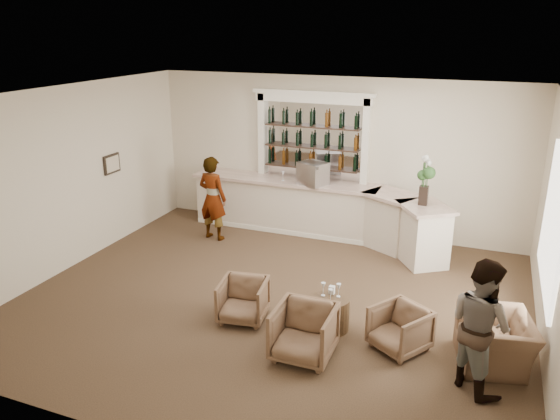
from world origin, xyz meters
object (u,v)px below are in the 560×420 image
object	(u,v)px
cocktail_table	(330,313)
guest	(480,325)
armchair_right	(400,329)
armchair_left	(243,300)
armchair_center	(304,332)
sommelier	(213,198)
flower_vase	(425,177)
espresso_machine	(313,173)
armchair_far	(495,341)
bar_counter	(320,210)

from	to	relation	value
cocktail_table	guest	xyz separation A→B (m)	(2.06, -0.65, 0.61)
guest	armchair_right	xyz separation A→B (m)	(-1.01, 0.47, -0.54)
armchair_left	armchair_center	distance (m)	1.33
sommelier	flower_vase	distance (m)	4.27
espresso_machine	guest	bearing A→B (deg)	-25.50
armchair_far	cocktail_table	bearing A→B (deg)	-104.35
armchair_right	armchair_far	world-z (taller)	armchair_far
guest	armchair_center	bearing A→B (deg)	49.63
bar_counter	flower_vase	world-z (taller)	flower_vase
flower_vase	armchair_left	bearing A→B (deg)	-124.36
sommelier	flower_vase	bearing A→B (deg)	-166.27
armchair_right	flower_vase	xyz separation A→B (m)	(-0.18, 3.12, 1.35)
armchair_right	espresso_machine	distance (m)	4.53
armchair_far	espresso_machine	xyz separation A→B (m)	(-3.71, 3.49, 1.04)
armchair_right	flower_vase	distance (m)	3.41
flower_vase	sommelier	bearing A→B (deg)	-174.91
guest	armchair_right	distance (m)	1.24
guest	bar_counter	bearing A→B (deg)	-6.42
cocktail_table	guest	distance (m)	2.25
armchair_left	armchair_right	size ratio (longest dim) A/B	1.02
armchair_far	espresso_machine	size ratio (longest dim) A/B	1.90
cocktail_table	flower_vase	distance (m)	3.39
guest	armchair_center	world-z (taller)	guest
espresso_machine	flower_vase	world-z (taller)	flower_vase
armchair_far	flower_vase	size ratio (longest dim) A/B	1.09
espresso_machine	bar_counter	bearing A→B (deg)	43.21
guest	armchair_right	size ratio (longest dim) A/B	2.47
bar_counter	armchair_far	world-z (taller)	bar_counter
flower_vase	cocktail_table	bearing A→B (deg)	-106.52
armchair_left	espresso_machine	world-z (taller)	espresso_machine
armchair_left	flower_vase	bearing A→B (deg)	46.22
sommelier	armchair_left	bearing A→B (deg)	134.16
flower_vase	armchair_right	bearing A→B (deg)	-86.72
cocktail_table	armchair_far	bearing A→B (deg)	-0.73
cocktail_table	flower_vase	bearing A→B (deg)	73.48
armchair_far	flower_vase	world-z (taller)	flower_vase
espresso_machine	armchair_center	bearing A→B (deg)	-48.86
armchair_center	flower_vase	bearing A→B (deg)	74.70
armchair_left	armchair_center	size ratio (longest dim) A/B	0.87
sommelier	armchair_center	world-z (taller)	sommelier
armchair_center	cocktail_table	bearing A→B (deg)	81.38
cocktail_table	guest	bearing A→B (deg)	-17.45
armchair_left	flower_vase	world-z (taller)	flower_vase
bar_counter	armchair_right	xyz separation A→B (m)	(2.33, -3.69, -0.26)
bar_counter	flower_vase	xyz separation A→B (m)	(2.15, -0.57, 1.09)
bar_counter	armchair_far	bearing A→B (deg)	-44.83
bar_counter	guest	distance (m)	5.35
bar_counter	armchair_right	distance (m)	4.37
armchair_far	espresso_machine	bearing A→B (deg)	-146.85
bar_counter	armchair_center	bearing A→B (deg)	-75.02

